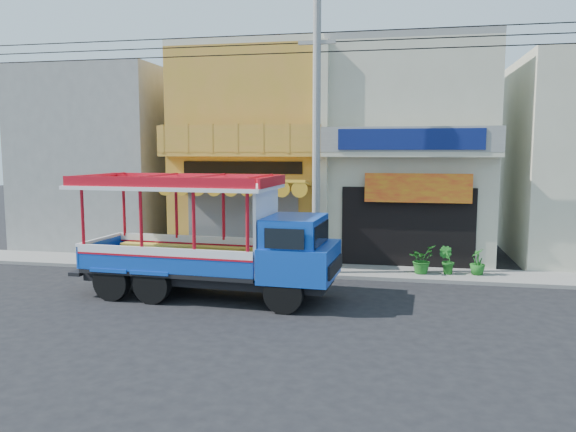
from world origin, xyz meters
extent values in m
plane|color=black|center=(0.00, 0.00, 0.00)|extent=(90.00, 90.00, 0.00)
cube|color=slate|center=(0.00, 4.00, 0.06)|extent=(30.00, 2.00, 0.12)
cube|color=gold|center=(-4.00, 8.00, 4.00)|extent=(6.00, 6.00, 8.00)
cube|color=#595B5E|center=(-4.00, 4.98, 1.40)|extent=(4.20, 0.10, 2.60)
cube|color=yellow|center=(-4.00, 4.25, 3.05)|extent=(5.20, 1.50, 0.31)
cube|color=gold|center=(-4.00, 4.65, 4.05)|extent=(6.00, 0.70, 0.18)
cube|color=gold|center=(-4.00, 4.35, 4.60)|extent=(6.00, 0.12, 0.95)
cube|color=black|center=(-4.00, 4.97, 3.55)|extent=(4.50, 0.04, 0.45)
cube|color=beige|center=(-4.00, 8.00, 8.12)|extent=(6.00, 6.00, 0.24)
cube|color=beige|center=(2.00, 8.00, 4.00)|extent=(6.00, 6.00, 8.00)
cube|color=black|center=(2.00, 4.98, 1.50)|extent=(4.60, 0.12, 2.80)
cube|color=gold|center=(2.30, 4.70, 2.90)|extent=(3.60, 0.05, 1.00)
cube|color=beige|center=(2.00, 4.65, 4.05)|extent=(6.00, 0.70, 0.18)
cube|color=gray|center=(2.00, 4.35, 4.55)|extent=(6.00, 0.12, 0.85)
cube|color=navy|center=(2.00, 4.28, 4.55)|extent=(4.80, 0.06, 0.70)
cube|color=gray|center=(2.00, 8.00, 8.12)|extent=(6.00, 6.00, 0.24)
cube|color=beige|center=(-1.00, 4.85, 4.00)|extent=(0.35, 0.30, 8.00)
cube|color=gray|center=(-11.00, 8.00, 3.80)|extent=(6.00, 6.00, 7.60)
cylinder|color=gray|center=(-1.00, 3.30, 4.50)|extent=(0.26, 0.26, 9.00)
cube|color=gray|center=(-1.00, 3.30, 7.60)|extent=(1.20, 0.12, 0.12)
cylinder|color=black|center=(0.00, 3.30, 7.30)|extent=(28.00, 0.04, 0.04)
cylinder|color=black|center=(0.00, 3.30, 7.60)|extent=(28.00, 0.04, 0.04)
cylinder|color=black|center=(0.00, 3.30, 7.90)|extent=(28.00, 0.04, 0.04)
cylinder|color=black|center=(-1.18, -1.13, 0.52)|extent=(1.05, 0.35, 1.04)
cylinder|color=black|center=(-1.06, 0.84, 0.52)|extent=(1.05, 0.35, 1.04)
cylinder|color=black|center=(-4.90, -0.91, 0.52)|extent=(1.05, 0.35, 1.04)
cylinder|color=black|center=(-4.79, 1.06, 0.52)|extent=(1.05, 0.35, 1.04)
cylinder|color=black|center=(-6.15, -0.84, 0.52)|extent=(1.05, 0.35, 1.04)
cylinder|color=black|center=(-6.03, 1.13, 0.52)|extent=(1.05, 0.35, 1.04)
cube|color=black|center=(-3.60, 0.00, 0.62)|extent=(7.06, 2.11, 0.29)
cube|color=blue|center=(-0.91, -0.16, 1.19)|extent=(2.00, 2.39, 0.93)
cube|color=blue|center=(-1.07, -0.15, 2.02)|extent=(1.57, 2.18, 0.78)
cube|color=black|center=(-0.34, -0.19, 1.97)|extent=(0.17, 1.83, 0.57)
cube|color=black|center=(-4.46, 0.05, 0.83)|extent=(5.26, 2.57, 0.12)
cube|color=blue|center=(-4.52, -1.05, 1.19)|extent=(5.13, 0.38, 0.62)
cube|color=white|center=(-4.52, -1.05, 1.47)|extent=(5.13, 0.39, 0.23)
cube|color=blue|center=(-4.39, 1.15, 1.19)|extent=(5.13, 0.38, 0.62)
cube|color=white|center=(-4.39, 1.15, 1.47)|extent=(5.13, 0.39, 0.23)
cylinder|color=red|center=(-6.93, -0.89, 2.33)|extent=(0.10, 0.10, 1.66)
cylinder|color=red|center=(-6.80, 1.27, 2.33)|extent=(0.10, 0.10, 1.66)
cube|color=white|center=(-1.88, -0.10, 2.00)|extent=(0.20, 2.10, 2.33)
cube|color=white|center=(-4.56, 0.06, 3.16)|extent=(5.89, 2.87, 0.10)
cube|color=red|center=(-4.56, 0.06, 3.35)|extent=(5.68, 2.75, 0.27)
cube|color=black|center=(-6.02, 3.66, 0.16)|extent=(0.52, 0.32, 0.09)
cube|color=#0C431E|center=(-6.02, 3.66, 0.61)|extent=(0.58, 0.14, 0.80)
imported|color=#1C641D|center=(2.46, 3.88, 0.59)|extent=(1.08, 1.11, 0.95)
imported|color=#1C641D|center=(3.27, 3.94, 0.58)|extent=(0.64, 0.60, 0.91)
imported|color=#1C641D|center=(4.25, 4.02, 0.55)|extent=(0.52, 0.52, 0.87)
camera|label=1|loc=(1.69, -14.92, 4.19)|focal=35.00mm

